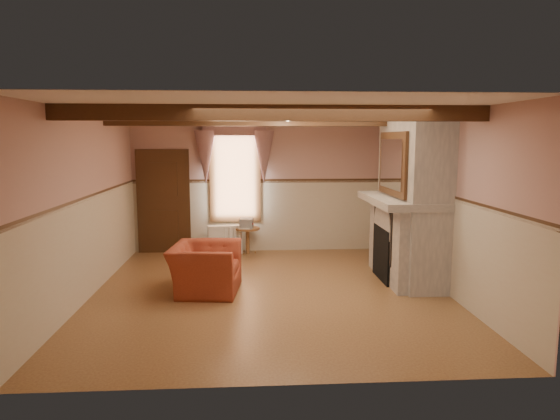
{
  "coord_description": "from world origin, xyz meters",
  "views": [
    {
      "loc": [
        -0.32,
        -7.55,
        2.37
      ],
      "look_at": [
        0.21,
        0.8,
        1.19
      ],
      "focal_mm": 32.0,
      "sensor_mm": 36.0,
      "label": 1
    }
  ],
  "objects": [
    {
      "name": "armchair",
      "position": [
        -1.01,
        0.1,
        0.37
      ],
      "size": [
        1.12,
        1.25,
        0.75
      ],
      "primitive_type": "imported",
      "rotation": [
        0.0,
        0.0,
        1.47
      ],
      "color": "maroon",
      "rests_on": "floor"
    },
    {
      "name": "wall_front",
      "position": [
        0.0,
        -3.0,
        1.4
      ],
      "size": [
        5.5,
        0.02,
        2.8
      ],
      "primitive_type": "cube",
      "color": "tan",
      "rests_on": "floor"
    },
    {
      "name": "side_table",
      "position": [
        -0.35,
        2.7,
        0.28
      ],
      "size": [
        0.52,
        0.52,
        0.55
      ],
      "primitive_type": "cylinder",
      "rotation": [
        0.0,
        0.0,
        -0.01
      ],
      "color": "brown",
      "rests_on": "floor"
    },
    {
      "name": "mantel",
      "position": [
        2.24,
        0.6,
        1.36
      ],
      "size": [
        1.05,
        2.05,
        0.12
      ],
      "primitive_type": "cube",
      "color": "gray",
      "rests_on": "fireplace"
    },
    {
      "name": "window",
      "position": [
        -0.6,
        2.97,
        1.65
      ],
      "size": [
        1.06,
        0.08,
        2.02
      ],
      "primitive_type": "cube",
      "color": "white",
      "rests_on": "wall_back"
    },
    {
      "name": "ceiling_beam_back",
      "position": [
        0.0,
        1.2,
        2.7
      ],
      "size": [
        5.5,
        0.18,
        0.2
      ],
      "primitive_type": "cube",
      "color": "black",
      "rests_on": "ceiling"
    },
    {
      "name": "radiator",
      "position": [
        -0.82,
        2.7,
        0.3
      ],
      "size": [
        0.72,
        0.3,
        0.6
      ],
      "primitive_type": "cube",
      "rotation": [
        0.0,
        0.0,
        0.17
      ],
      "color": "silver",
      "rests_on": "floor"
    },
    {
      "name": "oil_lamp",
      "position": [
        2.24,
        1.08,
        1.56
      ],
      "size": [
        0.11,
        0.11,
        0.28
      ],
      "primitive_type": "cylinder",
      "color": "#B48832",
      "rests_on": "mantel"
    },
    {
      "name": "door",
      "position": [
        -2.1,
        2.94,
        1.05
      ],
      "size": [
        1.1,
        0.1,
        2.1
      ],
      "primitive_type": "cube",
      "color": "black",
      "rests_on": "floor"
    },
    {
      "name": "jar_yellow",
      "position": [
        2.24,
        -0.01,
        1.48
      ],
      "size": [
        0.06,
        0.06,
        0.12
      ],
      "primitive_type": "cylinder",
      "color": "yellow",
      "rests_on": "mantel"
    },
    {
      "name": "candle_red",
      "position": [
        2.24,
        0.18,
        1.5
      ],
      "size": [
        0.06,
        0.06,
        0.16
      ],
      "primitive_type": "cylinder",
      "color": "#AC1521",
      "rests_on": "mantel"
    },
    {
      "name": "book_stack",
      "position": [
        -0.37,
        2.67,
        0.65
      ],
      "size": [
        0.3,
        0.35,
        0.2
      ],
      "primitive_type": "cube",
      "rotation": [
        0.0,
        0.0,
        -0.13
      ],
      "color": "#B7AD8C",
      "rests_on": "side_table"
    },
    {
      "name": "firebox",
      "position": [
        2.0,
        0.6,
        0.45
      ],
      "size": [
        0.2,
        0.95,
        0.9
      ],
      "primitive_type": "cube",
      "color": "black",
      "rests_on": "floor"
    },
    {
      "name": "wainscot",
      "position": [
        0.0,
        0.0,
        0.75
      ],
      "size": [
        5.5,
        6.0,
        1.5
      ],
      "primitive_type": null,
      "color": "#C0B39A",
      "rests_on": "floor"
    },
    {
      "name": "ceiling_beam_front",
      "position": [
        0.0,
        -1.2,
        2.7
      ],
      "size": [
        5.5,
        0.18,
        0.2
      ],
      "primitive_type": "cube",
      "color": "black",
      "rests_on": "ceiling"
    },
    {
      "name": "overmantel_mirror",
      "position": [
        2.06,
        0.6,
        1.97
      ],
      "size": [
        0.06,
        1.44,
        1.04
      ],
      "primitive_type": "cube",
      "color": "silver",
      "rests_on": "fireplace"
    },
    {
      "name": "fireplace",
      "position": [
        2.42,
        0.6,
        1.4
      ],
      "size": [
        0.85,
        2.0,
        2.8
      ],
      "primitive_type": "cube",
      "color": "gray",
      "rests_on": "floor"
    },
    {
      "name": "floor",
      "position": [
        0.0,
        0.0,
        0.0
      ],
      "size": [
        5.5,
        6.0,
        0.01
      ],
      "primitive_type": "cube",
      "color": "brown",
      "rests_on": "ground"
    },
    {
      "name": "chair_rail",
      "position": [
        0.0,
        0.0,
        1.5
      ],
      "size": [
        5.5,
        6.0,
        0.08
      ],
      "primitive_type": null,
      "color": "black",
      "rests_on": "wainscot"
    },
    {
      "name": "wall_right",
      "position": [
        2.75,
        0.0,
        1.4
      ],
      "size": [
        0.02,
        6.0,
        2.8
      ],
      "primitive_type": "cube",
      "color": "tan",
      "rests_on": "floor"
    },
    {
      "name": "wall_left",
      "position": [
        -2.75,
        0.0,
        1.4
      ],
      "size": [
        0.02,
        6.0,
        2.8
      ],
      "primitive_type": "cube",
      "color": "tan",
      "rests_on": "floor"
    },
    {
      "name": "ceiling",
      "position": [
        0.0,
        0.0,
        2.8
      ],
      "size": [
        5.5,
        6.0,
        0.01
      ],
      "primitive_type": "cube",
      "color": "silver",
      "rests_on": "wall_back"
    },
    {
      "name": "window_drapes",
      "position": [
        -0.6,
        2.88,
        2.25
      ],
      "size": [
        1.3,
        0.14,
        1.4
      ],
      "primitive_type": "cube",
      "color": "gray",
      "rests_on": "wall_back"
    },
    {
      "name": "wall_back",
      "position": [
        0.0,
        3.0,
        1.4
      ],
      "size": [
        5.5,
        0.02,
        2.8
      ],
      "primitive_type": "cube",
      "color": "tan",
      "rests_on": "floor"
    },
    {
      "name": "bowl",
      "position": [
        2.24,
        0.45,
        1.46
      ],
      "size": [
        0.32,
        0.32,
        0.08
      ],
      "primitive_type": "imported",
      "color": "brown",
      "rests_on": "mantel"
    },
    {
      "name": "mantel_clock",
      "position": [
        2.24,
        1.4,
        1.52
      ],
      "size": [
        0.14,
        0.24,
        0.2
      ],
      "primitive_type": "cube",
      "color": "black",
      "rests_on": "mantel"
    }
  ]
}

